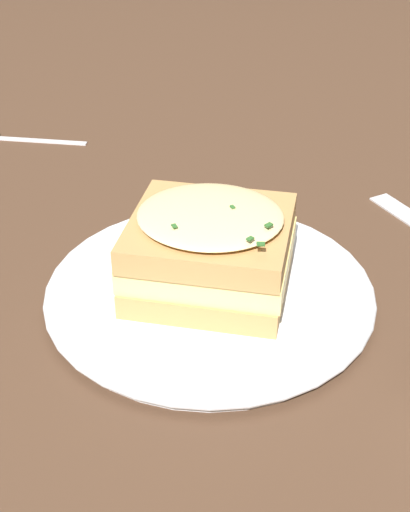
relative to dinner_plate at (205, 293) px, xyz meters
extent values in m
plane|color=#473021|center=(0.00, 0.00, -0.01)|extent=(2.40, 2.40, 0.00)
cylinder|color=white|center=(0.00, 0.00, 0.00)|extent=(0.25, 0.25, 0.02)
torus|color=white|center=(0.00, 0.00, 0.00)|extent=(0.27, 0.27, 0.01)
cube|color=#B2844C|center=(0.00, 0.00, 0.02)|extent=(0.15, 0.16, 0.02)
cube|color=#EAD17A|center=(0.00, 0.00, 0.04)|extent=(0.15, 0.16, 0.02)
cube|color=#B2844C|center=(0.00, 0.01, 0.06)|extent=(0.15, 0.16, 0.02)
ellipsoid|color=beige|center=(0.00, 0.01, 0.07)|extent=(0.14, 0.14, 0.01)
cube|color=#2D6028|center=(0.05, 0.03, 0.08)|extent=(0.01, 0.01, 0.00)
cube|color=#2D6028|center=(0.02, -0.03, 0.08)|extent=(0.01, 0.00, 0.00)
cube|color=#2D6028|center=(0.00, 0.02, 0.08)|extent=(0.00, 0.00, 0.00)
cube|color=#2D6028|center=(0.03, 0.04, 0.08)|extent=(0.01, 0.01, 0.00)
cube|color=#2D6028|center=(0.05, 0.02, 0.08)|extent=(0.01, 0.01, 0.00)
cube|color=silver|center=(-0.11, 0.22, -0.01)|extent=(0.07, 0.04, 0.00)
cube|color=#333335|center=(-0.12, 0.21, -0.01)|extent=(0.04, 0.01, 0.00)
cube|color=#333335|center=(-0.12, 0.22, -0.01)|extent=(0.04, 0.01, 0.00)
cube|color=#333335|center=(-0.12, 0.22, -0.01)|extent=(0.04, 0.01, 0.00)
cube|color=silver|center=(-0.35, -0.13, -0.01)|extent=(0.05, 0.11, 0.00)
camera|label=1|loc=(0.46, -0.09, 0.34)|focal=50.00mm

